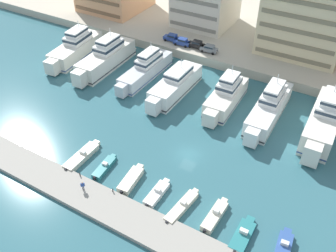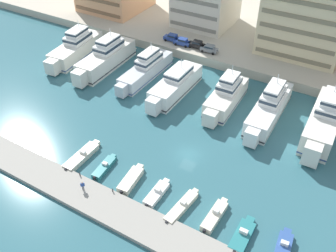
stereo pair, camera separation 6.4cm
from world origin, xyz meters
name	(u,v)px [view 2 (the right image)]	position (x,y,z in m)	size (l,w,h in m)	color
ground_plane	(188,155)	(0.00, 0.00, 0.00)	(400.00, 400.00, 0.00)	#336670
quay_promenade	(294,19)	(0.00, 63.66, 1.05)	(180.00, 70.00, 2.10)	#BCB29E
pier_dock	(135,221)	(0.00, -16.08, 0.34)	(120.00, 5.57, 0.68)	#9E998E
yacht_ivory_far_left	(76,48)	(-39.39, 16.75, 2.44)	(6.48, 19.22, 8.39)	silver
yacht_ivory_left	(106,57)	(-30.11, 16.47, 2.56)	(5.16, 20.06, 8.63)	silver
yacht_silver_mid_left	(146,69)	(-19.93, 17.52, 2.09)	(4.08, 19.11, 7.54)	silver
yacht_white_center_left	(175,85)	(-11.17, 15.09, 2.12)	(4.67, 18.13, 6.90)	white
yacht_ivory_center	(226,96)	(-0.46, 16.53, 2.31)	(4.92, 16.42, 8.11)	silver
yacht_white_center_right	(269,107)	(8.15, 17.01, 2.38)	(4.54, 19.84, 8.27)	white
yacht_ivory_mid_right	(324,120)	(18.06, 17.64, 2.78)	(5.36, 20.36, 9.18)	silver
motorboat_cream_far_left	(82,156)	(-15.00, -9.78, 0.49)	(2.00, 8.27, 1.41)	beige
motorboat_teal_left	(104,167)	(-10.24, -9.83, 0.39)	(1.96, 6.08, 1.11)	teal
motorboat_cream_mid_left	(131,179)	(-4.83, -9.99, 0.51)	(2.42, 6.54, 1.01)	beige
motorboat_white_center_left	(157,193)	(0.09, -10.22, 0.41)	(1.75, 6.15, 1.24)	white
motorboat_cream_center	(182,207)	(4.59, -10.59, 0.44)	(2.28, 7.76, 1.23)	beige
motorboat_cream_center_right	(215,216)	(9.46, -9.68, 0.54)	(1.85, 6.73, 1.60)	beige
motorboat_teal_mid_right	(243,235)	(14.07, -10.62, 0.40)	(2.17, 6.56, 1.30)	teal
motorboat_blue_right	(283,248)	(19.42, -9.85, 0.57)	(2.34, 5.98, 1.60)	#33569E
car_blue_far_left	(172,37)	(-21.73, 32.11, 3.08)	(4.18, 2.08, 1.80)	#28428E
car_blue_left	(182,42)	(-18.49, 31.44, 3.08)	(4.19, 2.11, 1.80)	#28428E
car_black_mid_left	(197,44)	(-14.86, 31.99, 3.08)	(4.13, 1.97, 1.80)	black
car_grey_center_left	(209,48)	(-11.32, 31.51, 3.08)	(4.18, 2.09, 1.80)	slate
apartment_block_mid_left	(308,17)	(6.76, 44.20, 10.01)	(18.58, 16.89, 17.72)	beige
pedestrian_near_edge	(83,185)	(-9.76, -15.52, 1.66)	(0.49, 0.47, 1.66)	#4C515B
bollard_west	(80,174)	(-12.13, -13.54, 1.00)	(0.20, 0.20, 0.61)	#2D2D33
bollard_west_mid	(113,190)	(-5.71, -13.54, 1.00)	(0.20, 0.20, 0.61)	#2D2D33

